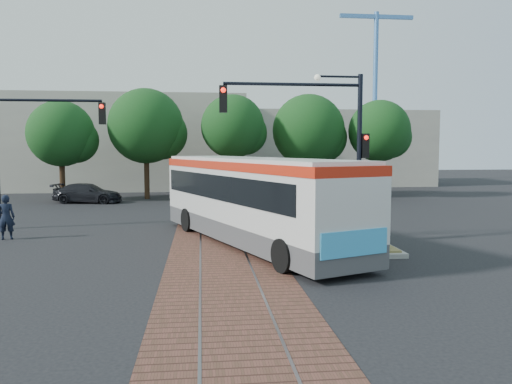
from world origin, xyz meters
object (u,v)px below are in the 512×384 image
Objects in this scene: signal_pole_main at (327,131)px; city_bus at (252,196)px; officer at (6,217)px; traffic_island at (351,235)px; signal_pole_left at (23,141)px; parked_car at (88,193)px.

city_bus is at bearing 174.59° from signal_pole_main.
signal_pole_main reaches higher than city_bus.
traffic_island is at bearing 159.50° from officer.
signal_pole_left is at bearing 158.55° from signal_pole_main.
city_bus is 2.74× the size of parked_car.
city_bus reaches higher than officer.
traffic_island is at bearing -26.57° from city_bus.
officer is at bearing 147.32° from city_bus.
signal_pole_left is (-12.23, 4.80, -0.29)m from signal_pole_main.
officer reaches higher than parked_car.
officer is 13.12m from parked_car.
city_bus is 17.65m from parked_car.
traffic_island is 0.87× the size of signal_pole_left.
city_bus is 10.74m from signal_pole_left.
signal_pole_left is at bearing -171.84° from parked_car.
city_bus is 1.99× the size of signal_pole_main.
traffic_island is 14.50m from signal_pole_left.
traffic_island is 20.05m from parked_car.
signal_pole_main reaches higher than parked_car.
signal_pole_left is 1.38× the size of parked_car.
signal_pole_main is 12.72m from officer.
traffic_island is 13.25m from officer.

